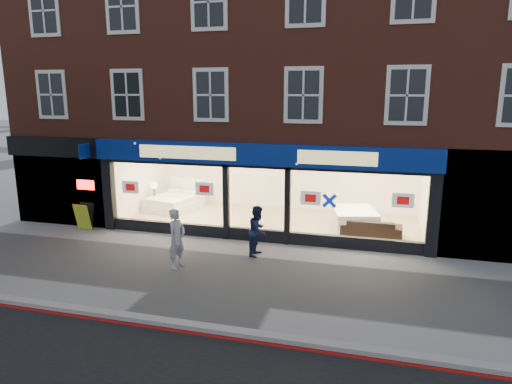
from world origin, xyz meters
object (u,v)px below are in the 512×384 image
at_px(display_bed, 175,202).
at_px(mattress_stack, 354,219).
at_px(a_board, 84,216).
at_px(pedestrian_blue, 258,231).
at_px(sofa, 371,228).
at_px(pedestrian_grey, 177,239).

distance_m(display_bed, mattress_stack, 7.42).
xyz_separation_m(a_board, pedestrian_blue, (6.78, -0.94, 0.29)).
height_order(mattress_stack, sofa, mattress_stack).
height_order(pedestrian_grey, pedestrian_blue, pedestrian_grey).
xyz_separation_m(sofa, a_board, (-10.07, -1.57, 0.09)).
height_order(display_bed, pedestrian_blue, pedestrian_blue).
height_order(sofa, pedestrian_grey, pedestrian_grey).
xyz_separation_m(display_bed, sofa, (7.97, -1.57, -0.03)).
xyz_separation_m(mattress_stack, sofa, (0.60, -0.67, -0.06)).
bearing_deg(a_board, pedestrian_grey, -21.36).
relative_size(display_bed, sofa, 1.18).
distance_m(mattress_stack, pedestrian_blue, 4.18).
bearing_deg(mattress_stack, pedestrian_blue, -130.30).
height_order(mattress_stack, pedestrian_blue, pedestrian_blue).
xyz_separation_m(mattress_stack, a_board, (-9.47, -2.24, 0.03)).
bearing_deg(sofa, pedestrian_grey, 40.04).
relative_size(display_bed, a_board, 2.48).
height_order(display_bed, mattress_stack, display_bed).
bearing_deg(a_board, display_bed, 62.27).
height_order(display_bed, pedestrian_grey, pedestrian_grey).
relative_size(display_bed, pedestrian_grey, 1.40).
relative_size(sofa, pedestrian_grey, 1.19).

